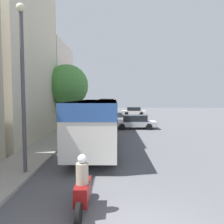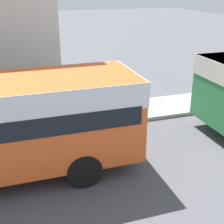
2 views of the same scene
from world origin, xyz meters
name	(u,v)px [view 1 (image 1 of 2)]	position (x,y,z in m)	size (l,w,h in m)	color
building_far_terrace	(40,85)	(-9.27, 21.02, 4.69)	(6.15, 7.93, 9.37)	silver
bus_lead	(97,118)	(-1.67, 9.22, 2.01)	(2.57, 9.84, 3.09)	silver
bus_following	(105,109)	(-1.67, 21.60, 1.90)	(2.64, 9.61, 2.91)	#EA5B23
bus_third_in_line	(107,105)	(-2.00, 34.91, 1.88)	(2.58, 10.73, 2.87)	#2D8447
motorcycle_behind_lead	(83,189)	(-1.46, 1.56, 0.68)	(0.38, 2.24, 1.73)	maroon
car_crossing	(135,122)	(1.55, 18.03, 0.75)	(4.40, 1.92, 1.42)	#B7B7BC
car_far_curb	(134,111)	(2.85, 34.68, 0.75)	(4.25, 1.85, 1.43)	silver
pedestrian_near_curb	(81,112)	(-5.40, 26.65, 1.10)	(0.36, 0.36, 1.84)	#232838
street_tree	(67,86)	(-5.21, 16.87, 4.40)	(4.14, 4.14, 6.33)	brown
lamp_post	(23,76)	(-4.35, 4.47, 4.23)	(0.36, 0.36, 6.99)	#47474C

